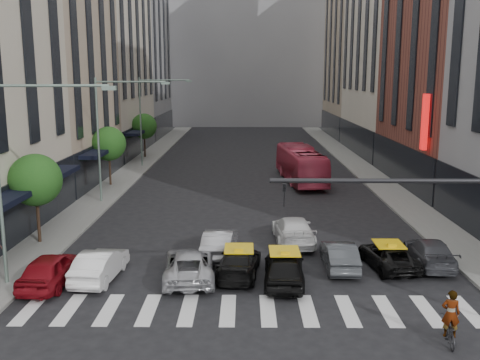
{
  "coord_description": "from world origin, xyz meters",
  "views": [
    {
      "loc": [
        -0.33,
        -18.55,
        9.24
      ],
      "look_at": [
        -0.58,
        8.35,
        4.0
      ],
      "focal_mm": 40.0,
      "sensor_mm": 36.0,
      "label": 1
    }
  ],
  "objects_px": {
    "streetlamp_far": "(150,110)",
    "taxi_center": "(284,268)",
    "motorcycle": "(449,331)",
    "car_red": "(51,269)",
    "streetlamp_near": "(18,155)",
    "car_white_front": "(100,265)",
    "bus": "(301,164)",
    "taxi_left": "(239,262)",
    "streetlamp_mid": "(111,123)"
  },
  "relations": [
    {
      "from": "streetlamp_far",
      "to": "taxi_center",
      "type": "relative_size",
      "value": 2.03
    },
    {
      "from": "motorcycle",
      "to": "car_red",
      "type": "bearing_deg",
      "value": -7.95
    },
    {
      "from": "streetlamp_near",
      "to": "motorcycle",
      "type": "xyz_separation_m",
      "value": [
        16.9,
        -5.12,
        -5.45
      ]
    },
    {
      "from": "car_red",
      "to": "car_white_front",
      "type": "xyz_separation_m",
      "value": [
        2.0,
        0.72,
        -0.04
      ]
    },
    {
      "from": "streetlamp_near",
      "to": "bus",
      "type": "bearing_deg",
      "value": 58.79
    },
    {
      "from": "taxi_left",
      "to": "bus",
      "type": "xyz_separation_m",
      "value": [
        5.22,
        22.85,
        0.9
      ]
    },
    {
      "from": "taxi_center",
      "to": "bus",
      "type": "distance_m",
      "value": 24.08
    },
    {
      "from": "streetlamp_near",
      "to": "car_white_front",
      "type": "relative_size",
      "value": 2.09
    },
    {
      "from": "taxi_left",
      "to": "taxi_center",
      "type": "relative_size",
      "value": 1.01
    },
    {
      "from": "motorcycle",
      "to": "taxi_center",
      "type": "bearing_deg",
      "value": -35.17
    },
    {
      "from": "taxi_center",
      "to": "streetlamp_mid",
      "type": "bearing_deg",
      "value": -50.45
    },
    {
      "from": "streetlamp_far",
      "to": "motorcycle",
      "type": "distance_m",
      "value": 41.15
    },
    {
      "from": "car_red",
      "to": "taxi_left",
      "type": "xyz_separation_m",
      "value": [
        8.4,
        1.29,
        -0.1
      ]
    },
    {
      "from": "streetlamp_far",
      "to": "car_red",
      "type": "relative_size",
      "value": 2.06
    },
    {
      "from": "taxi_left",
      "to": "motorcycle",
      "type": "height_order",
      "value": "taxi_left"
    },
    {
      "from": "car_red",
      "to": "bus",
      "type": "distance_m",
      "value": 27.73
    },
    {
      "from": "streetlamp_near",
      "to": "taxi_center",
      "type": "bearing_deg",
      "value": 1.7
    },
    {
      "from": "streetlamp_near",
      "to": "streetlamp_mid",
      "type": "height_order",
      "value": "same"
    },
    {
      "from": "streetlamp_near",
      "to": "car_red",
      "type": "height_order",
      "value": "streetlamp_near"
    },
    {
      "from": "car_white_front",
      "to": "motorcycle",
      "type": "bearing_deg",
      "value": 161.8
    },
    {
      "from": "taxi_left",
      "to": "taxi_center",
      "type": "bearing_deg",
      "value": 160.03
    },
    {
      "from": "taxi_left",
      "to": "bus",
      "type": "bearing_deg",
      "value": -96.73
    },
    {
      "from": "streetlamp_near",
      "to": "bus",
      "type": "distance_m",
      "value": 28.62
    },
    {
      "from": "streetlamp_near",
      "to": "taxi_left",
      "type": "distance_m",
      "value": 10.89
    },
    {
      "from": "taxi_center",
      "to": "taxi_left",
      "type": "bearing_deg",
      "value": -22.83
    },
    {
      "from": "motorcycle",
      "to": "car_white_front",
      "type": "bearing_deg",
      "value": -12.93
    },
    {
      "from": "streetlamp_mid",
      "to": "taxi_center",
      "type": "relative_size",
      "value": 2.03
    },
    {
      "from": "bus",
      "to": "motorcycle",
      "type": "relative_size",
      "value": 6.44
    },
    {
      "from": "streetlamp_near",
      "to": "car_red",
      "type": "xyz_separation_m",
      "value": [
        1.04,
        0.06,
        -5.16
      ]
    },
    {
      "from": "streetlamp_far",
      "to": "car_white_front",
      "type": "xyz_separation_m",
      "value": [
        3.04,
        -31.22,
        -5.2
      ]
    },
    {
      "from": "car_white_front",
      "to": "taxi_left",
      "type": "height_order",
      "value": "car_white_front"
    },
    {
      "from": "streetlamp_far",
      "to": "car_white_front",
      "type": "height_order",
      "value": "streetlamp_far"
    },
    {
      "from": "streetlamp_far",
      "to": "bus",
      "type": "height_order",
      "value": "streetlamp_far"
    },
    {
      "from": "streetlamp_mid",
      "to": "bus",
      "type": "xyz_separation_m",
      "value": [
        14.66,
        8.2,
        -4.35
      ]
    },
    {
      "from": "car_white_front",
      "to": "streetlamp_far",
      "type": "bearing_deg",
      "value": -79.57
    },
    {
      "from": "car_white_front",
      "to": "motorcycle",
      "type": "relative_size",
      "value": 2.49
    },
    {
      "from": "streetlamp_far",
      "to": "motorcycle",
      "type": "relative_size",
      "value": 5.21
    },
    {
      "from": "streetlamp_near",
      "to": "car_white_front",
      "type": "bearing_deg",
      "value": 14.33
    },
    {
      "from": "streetlamp_mid",
      "to": "car_red",
      "type": "xyz_separation_m",
      "value": [
        1.04,
        -15.94,
        -5.16
      ]
    },
    {
      "from": "taxi_left",
      "to": "streetlamp_near",
      "type": "bearing_deg",
      "value": 14.24
    },
    {
      "from": "taxi_left",
      "to": "bus",
      "type": "height_order",
      "value": "bus"
    },
    {
      "from": "streetlamp_far",
      "to": "taxi_left",
      "type": "bearing_deg",
      "value": -72.88
    },
    {
      "from": "streetlamp_near",
      "to": "streetlamp_far",
      "type": "height_order",
      "value": "same"
    },
    {
      "from": "streetlamp_near",
      "to": "streetlamp_far",
      "type": "distance_m",
      "value": 32.0
    },
    {
      "from": "streetlamp_far",
      "to": "streetlamp_mid",
      "type": "bearing_deg",
      "value": -90.0
    },
    {
      "from": "car_white_front",
      "to": "taxi_center",
      "type": "bearing_deg",
      "value": -178.09
    },
    {
      "from": "streetlamp_mid",
      "to": "streetlamp_near",
      "type": "bearing_deg",
      "value": -90.0
    },
    {
      "from": "streetlamp_mid",
      "to": "taxi_center",
      "type": "xyz_separation_m",
      "value": [
        11.49,
        -15.66,
        -5.15
      ]
    },
    {
      "from": "taxi_center",
      "to": "bus",
      "type": "height_order",
      "value": "bus"
    },
    {
      "from": "streetlamp_near",
      "to": "taxi_center",
      "type": "relative_size",
      "value": 2.03
    }
  ]
}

